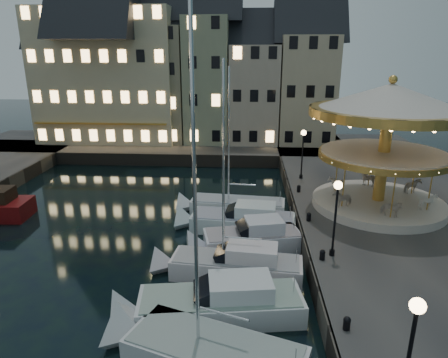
# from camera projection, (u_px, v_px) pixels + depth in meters

# --- Properties ---
(ground) EXTENTS (160.00, 160.00, 0.00)m
(ground) POSITION_uv_depth(u_px,v_px,m) (196.00, 282.00, 21.17)
(ground) COLOR black
(ground) RESTS_ON ground
(quay_east) EXTENTS (16.00, 56.00, 1.30)m
(quay_east) POSITION_uv_depth(u_px,v_px,m) (422.00, 230.00, 25.86)
(quay_east) COLOR #474442
(quay_east) RESTS_ON ground
(quay_north) EXTENTS (44.00, 12.00, 1.30)m
(quay_north) POSITION_uv_depth(u_px,v_px,m) (160.00, 147.00, 48.03)
(quay_north) COLOR #474442
(quay_north) RESTS_ON ground
(quaywall_e) EXTENTS (0.15, 44.00, 1.30)m
(quaywall_e) POSITION_uv_depth(u_px,v_px,m) (298.00, 226.00, 26.32)
(quaywall_e) COLOR #47423A
(quaywall_e) RESTS_ON ground
(quaywall_n) EXTENTS (48.00, 0.15, 1.30)m
(quaywall_n) POSITION_uv_depth(u_px,v_px,m) (166.00, 160.00, 42.22)
(quaywall_n) COLOR #47423A
(quaywall_n) RESTS_ON ground
(streetlamp_a) EXTENTS (0.44, 0.44, 4.17)m
(streetlamp_a) POSITION_uv_depth(u_px,v_px,m) (411.00, 344.00, 10.97)
(streetlamp_a) COLOR black
(streetlamp_a) RESTS_ON quay_east
(streetlamp_b) EXTENTS (0.44, 0.44, 4.17)m
(streetlamp_b) POSITION_uv_depth(u_px,v_px,m) (336.00, 208.00, 20.47)
(streetlamp_b) COLOR black
(streetlamp_b) RESTS_ON quay_east
(streetlamp_c) EXTENTS (0.44, 0.44, 4.17)m
(streetlamp_c) POSITION_uv_depth(u_px,v_px,m) (303.00, 147.00, 33.29)
(streetlamp_c) COLOR black
(streetlamp_c) RESTS_ON quay_east
(bollard_a) EXTENTS (0.30, 0.30, 0.57)m
(bollard_a) POSITION_uv_depth(u_px,v_px,m) (347.00, 323.00, 15.55)
(bollard_a) COLOR black
(bollard_a) RESTS_ON quay_east
(bollard_b) EXTENTS (0.30, 0.30, 0.57)m
(bollard_b) POSITION_uv_depth(u_px,v_px,m) (322.00, 254.00, 20.77)
(bollard_b) COLOR black
(bollard_b) RESTS_ON quay_east
(bollard_c) EXTENTS (0.30, 0.30, 0.57)m
(bollard_c) POSITION_uv_depth(u_px,v_px,m) (309.00, 216.00, 25.52)
(bollard_c) COLOR black
(bollard_c) RESTS_ON quay_east
(bollard_d) EXTENTS (0.30, 0.30, 0.57)m
(bollard_d) POSITION_uv_depth(u_px,v_px,m) (299.00, 188.00, 30.75)
(bollard_d) COLOR black
(bollard_d) RESTS_ON quay_east
(townhouse_na) EXTENTS (5.50, 8.00, 12.80)m
(townhouse_na) POSITION_uv_depth(u_px,v_px,m) (67.00, 85.00, 48.41)
(townhouse_na) COLOR gray
(townhouse_na) RESTS_ON quay_north
(townhouse_nb) EXTENTS (6.16, 8.00, 13.80)m
(townhouse_nb) POSITION_uv_depth(u_px,v_px,m) (110.00, 81.00, 47.94)
(townhouse_nb) COLOR tan
(townhouse_nb) RESTS_ON quay_north
(townhouse_nc) EXTENTS (6.82, 8.00, 14.80)m
(townhouse_nc) POSITION_uv_depth(u_px,v_px,m) (160.00, 76.00, 47.44)
(townhouse_nc) COLOR gray
(townhouse_nc) RESTS_ON quay_north
(townhouse_nd) EXTENTS (5.50, 8.00, 15.80)m
(townhouse_nd) POSITION_uv_depth(u_px,v_px,m) (208.00, 72.00, 46.95)
(townhouse_nd) COLOR gray
(townhouse_nd) RESTS_ON quay_north
(townhouse_ne) EXTENTS (6.16, 8.00, 12.80)m
(townhouse_ne) POSITION_uv_depth(u_px,v_px,m) (254.00, 86.00, 47.10)
(townhouse_ne) COLOR #AE9E8C
(townhouse_ne) RESTS_ON quay_north
(townhouse_nf) EXTENTS (6.82, 8.00, 13.80)m
(townhouse_nf) POSITION_uv_depth(u_px,v_px,m) (306.00, 81.00, 46.59)
(townhouse_nf) COLOR tan
(townhouse_nf) RESTS_ON quay_north
(hotel_corner) EXTENTS (17.60, 9.00, 16.80)m
(hotel_corner) POSITION_uv_depth(u_px,v_px,m) (110.00, 68.00, 47.48)
(hotel_corner) COLOR beige
(hotel_corner) RESTS_ON quay_north
(motorboat_a) EXTENTS (7.94, 5.03, 13.34)m
(motorboat_a) POSITION_uv_depth(u_px,v_px,m) (201.00, 352.00, 15.52)
(motorboat_a) COLOR silver
(motorboat_a) RESTS_ON ground
(motorboat_b) EXTENTS (8.61, 3.56, 2.15)m
(motorboat_b) POSITION_uv_depth(u_px,v_px,m) (212.00, 305.00, 18.20)
(motorboat_b) COLOR silver
(motorboat_b) RESTS_ON ground
(motorboat_c) EXTENTS (8.10, 2.82, 10.69)m
(motorboat_c) POSITION_uv_depth(u_px,v_px,m) (229.00, 265.00, 21.50)
(motorboat_c) COLOR silver
(motorboat_c) RESTS_ON ground
(motorboat_d) EXTENTS (7.00, 3.56, 2.15)m
(motorboat_d) POSITION_uv_depth(u_px,v_px,m) (246.00, 240.00, 24.49)
(motorboat_d) COLOR silver
(motorboat_d) RESTS_ON ground
(motorboat_e) EXTENTS (8.10, 3.06, 2.15)m
(motorboat_e) POSITION_uv_depth(u_px,v_px,m) (237.00, 221.00, 27.15)
(motorboat_e) COLOR silver
(motorboat_e) RESTS_ON ground
(motorboat_f) EXTENTS (8.04, 2.77, 10.63)m
(motorboat_f) POSITION_uv_depth(u_px,v_px,m) (230.00, 207.00, 29.99)
(motorboat_f) COLOR silver
(motorboat_f) RESTS_ON ground
(carousel) EXTENTS (10.22, 10.22, 8.95)m
(carousel) POSITION_uv_depth(u_px,v_px,m) (388.00, 123.00, 26.07)
(carousel) COLOR beige
(carousel) RESTS_ON quay_east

